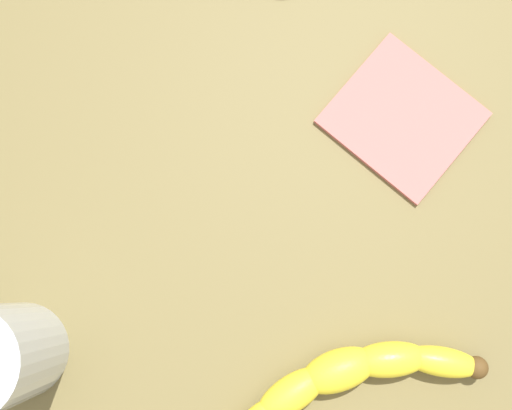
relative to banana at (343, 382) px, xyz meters
The scene contains 3 objects.
wooden_tabletop 17.00cm from the banana, 80.60° to the right, with size 120.00×120.00×3.00cm, color brown.
banana is the anchor object (origin of this frame).
folded_napkin 24.67cm from the banana, 147.63° to the right, with size 11.32×12.27×0.60cm, color #BC6660.
Camera 1 is at (-2.34, 5.91, 60.35)cm, focal length 44.10 mm.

